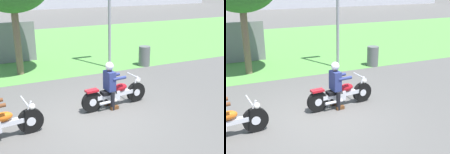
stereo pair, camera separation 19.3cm
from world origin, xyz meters
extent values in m
plane|color=#565451|center=(0.00, 0.00, 0.00)|extent=(120.00, 120.00, 0.00)
cube|color=#549342|center=(0.00, 9.67, 0.00)|extent=(60.00, 12.00, 0.01)
cylinder|color=black|center=(1.48, 0.64, 0.30)|extent=(0.61, 0.18, 0.61)
cylinder|color=silver|center=(1.48, 0.64, 0.30)|extent=(0.22, 0.16, 0.21)
cylinder|color=black|center=(-0.01, 0.50, 0.30)|extent=(0.61, 0.18, 0.61)
cylinder|color=silver|center=(-0.01, 0.50, 0.30)|extent=(0.22, 0.16, 0.21)
cube|color=silver|center=(0.74, 0.57, 0.38)|extent=(1.21, 0.25, 0.12)
cube|color=silver|center=(0.69, 0.57, 0.36)|extent=(0.34, 0.27, 0.28)
ellipsoid|color=#B2141E|center=(0.92, 0.59, 0.56)|extent=(0.46, 0.28, 0.22)
cube|color=black|center=(0.52, 0.55, 0.48)|extent=(0.46, 0.28, 0.10)
cube|color=#B2141E|center=(-0.01, 0.50, 0.64)|extent=(0.38, 0.23, 0.06)
cylinder|color=silver|center=(1.43, 0.64, 0.55)|extent=(0.26, 0.07, 0.53)
cylinder|color=silver|center=(1.38, 0.63, 0.84)|extent=(0.10, 0.66, 0.04)
sphere|color=white|center=(1.54, 0.65, 0.66)|extent=(0.16, 0.16, 0.16)
cylinder|color=silver|center=(0.45, 0.40, 0.24)|extent=(0.56, 0.13, 0.08)
cylinder|color=black|center=(0.54, 0.73, 0.28)|extent=(0.12, 0.12, 0.55)
cube|color=#593319|center=(0.60, 0.74, 0.05)|extent=(0.25, 0.12, 0.10)
cylinder|color=black|center=(0.58, 0.37, 0.28)|extent=(0.12, 0.12, 0.55)
cube|color=#593319|center=(0.64, 0.38, 0.05)|extent=(0.25, 0.12, 0.10)
cube|color=navy|center=(0.56, 0.55, 0.83)|extent=(0.26, 0.40, 0.56)
cylinder|color=navy|center=(0.76, 0.74, 0.91)|extent=(0.43, 0.13, 0.09)
cylinder|color=navy|center=(0.79, 0.41, 0.91)|extent=(0.43, 0.13, 0.09)
sphere|color=#996B4C|center=(0.56, 0.55, 1.23)|extent=(0.20, 0.20, 0.20)
sphere|color=silver|center=(0.56, 0.55, 1.26)|extent=(0.24, 0.24, 0.24)
cylinder|color=black|center=(-1.78, 0.04, 0.31)|extent=(0.64, 0.18, 0.63)
cylinder|color=silver|center=(-1.78, 0.04, 0.31)|extent=(0.23, 0.16, 0.22)
ellipsoid|color=orange|center=(-2.39, -0.01, 0.57)|extent=(0.46, 0.28, 0.22)
cylinder|color=silver|center=(-1.82, 0.04, 0.56)|extent=(0.26, 0.07, 0.53)
cylinder|color=silver|center=(-1.87, 0.04, 0.85)|extent=(0.10, 0.66, 0.04)
sphere|color=white|center=(-1.72, 0.05, 0.67)|extent=(0.16, 0.16, 0.16)
cylinder|color=brown|center=(-1.32, 4.94, 1.26)|extent=(0.26, 0.26, 2.52)
cylinder|color=#595E5B|center=(3.75, 3.91, 0.43)|extent=(0.49, 0.49, 0.85)
camera|label=1|loc=(-2.63, -6.46, 3.54)|focal=46.16mm
camera|label=2|loc=(-2.46, -6.54, 3.54)|focal=46.16mm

